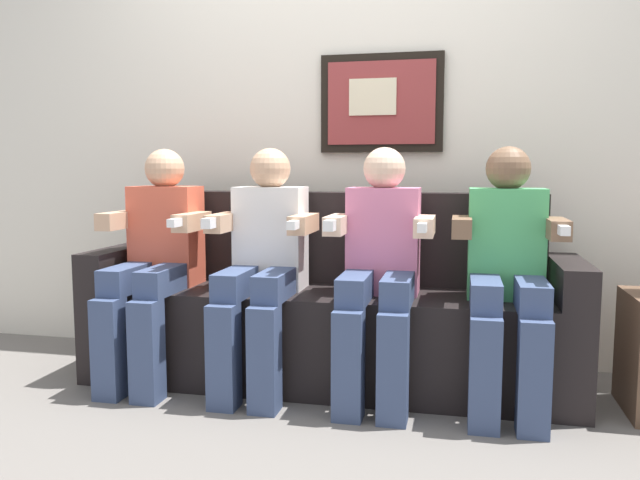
{
  "coord_description": "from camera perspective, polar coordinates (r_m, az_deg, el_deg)",
  "views": [
    {
      "loc": [
        0.6,
        -2.55,
        1.01
      ],
      "look_at": [
        0.0,
        0.15,
        0.7
      ],
      "focal_mm": 35.28,
      "sensor_mm": 36.0,
      "label": 1
    }
  ],
  "objects": [
    {
      "name": "couch",
      "position": [
        3.02,
        0.73,
        -6.96
      ],
      "size": [
        2.28,
        0.58,
        0.9
      ],
      "color": "black",
      "rests_on": "ground_plane"
    },
    {
      "name": "person_leftmost",
      "position": [
        3.08,
        -14.69,
        -1.37
      ],
      "size": [
        0.46,
        0.56,
        1.11
      ],
      "color": "#D8593F",
      "rests_on": "ground_plane"
    },
    {
      "name": "person_rightmost",
      "position": [
        2.75,
        16.62,
        -2.34
      ],
      "size": [
        0.46,
        0.56,
        1.11
      ],
      "color": "#4CB266",
      "rests_on": "ground_plane"
    },
    {
      "name": "back_wall_assembly",
      "position": [
        3.38,
        2.39,
        11.33
      ],
      "size": [
        4.68,
        0.1,
        2.6
      ],
      "color": "silver",
      "rests_on": "ground_plane"
    },
    {
      "name": "person_left_center",
      "position": [
        2.87,
        -5.18,
        -1.72
      ],
      "size": [
        0.46,
        0.56,
        1.11
      ],
      "color": "white",
      "rests_on": "ground_plane"
    },
    {
      "name": "ground_plane",
      "position": [
        2.81,
        -0.69,
        -14.69
      ],
      "size": [
        6.09,
        6.09,
        0.0
      ],
      "primitive_type": "plane",
      "color": "#66605B"
    },
    {
      "name": "person_right_center",
      "position": [
        2.76,
        5.47,
        -2.06
      ],
      "size": [
        0.46,
        0.56,
        1.11
      ],
      "color": "pink",
      "rests_on": "ground_plane"
    }
  ]
}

